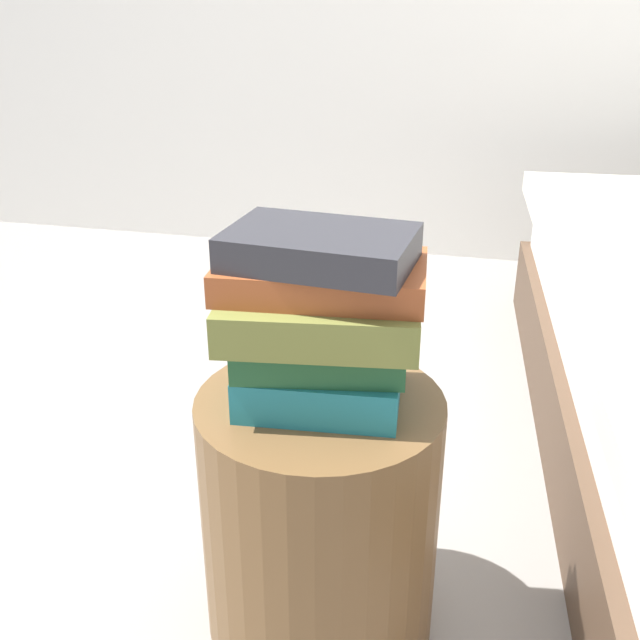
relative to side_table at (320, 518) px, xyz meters
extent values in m
plane|color=gray|center=(0.00, 0.00, -0.22)|extent=(8.00, 8.00, 0.00)
cylinder|color=brown|center=(0.00, 0.00, 0.00)|extent=(0.38, 0.38, 0.44)
cube|color=#1E727F|center=(0.00, 0.01, 0.25)|extent=(0.25, 0.21, 0.06)
cube|color=#1E512D|center=(0.00, 0.00, 0.31)|extent=(0.27, 0.19, 0.05)
cube|color=olive|center=(0.00, 0.00, 0.36)|extent=(0.30, 0.24, 0.06)
cube|color=#994723|center=(0.00, 0.01, 0.42)|extent=(0.31, 0.20, 0.05)
cube|color=#28282D|center=(0.00, 0.00, 0.46)|extent=(0.27, 0.19, 0.05)
camera|label=1|loc=(0.22, -0.95, 0.80)|focal=42.00mm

